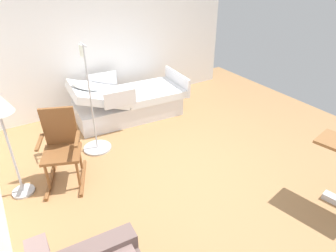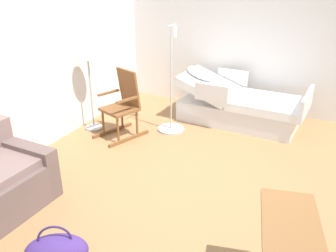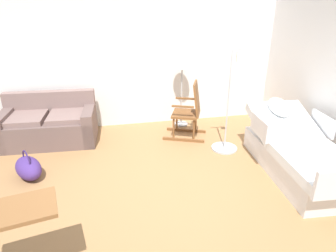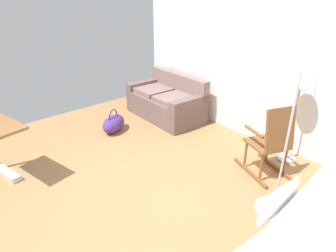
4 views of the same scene
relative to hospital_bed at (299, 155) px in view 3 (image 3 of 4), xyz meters
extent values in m
plane|color=#9E7247|center=(-1.96, -0.10, -0.29)|extent=(6.67, 6.67, 0.00)
cube|color=white|center=(-1.96, 2.41, 1.06)|extent=(5.53, 0.10, 2.70)
cube|color=silver|center=(0.00, 0.00, -0.12)|extent=(1.02, 1.99, 0.35)
cube|color=white|center=(-0.04, -0.47, 0.13)|extent=(1.00, 1.22, 0.14)
cube|color=white|center=(0.04, 0.55, 0.28)|extent=(0.98, 1.01, 0.44)
ellipsoid|color=white|center=(0.05, 0.73, 0.48)|extent=(0.38, 0.52, 0.29)
cube|color=silver|center=(-0.48, 0.34, 0.34)|extent=(0.08, 0.56, 0.28)
cube|color=silver|center=(0.53, 0.27, 0.34)|extent=(0.08, 0.56, 0.28)
cylinder|color=black|center=(-0.30, 0.82, -0.24)|extent=(0.10, 0.10, 0.10)
cylinder|color=black|center=(0.42, 0.77, -0.24)|extent=(0.10, 0.10, 0.10)
cylinder|color=black|center=(-0.42, -0.77, -0.24)|extent=(0.10, 0.10, 0.10)
cube|color=#68534F|center=(-3.73, 1.81, -0.07)|extent=(1.64, 0.93, 0.45)
cube|color=#7F6660|center=(-4.10, 1.79, 0.20)|extent=(0.70, 0.68, 0.10)
cube|color=#7F6660|center=(-3.36, 1.75, 0.20)|extent=(0.70, 0.68, 0.10)
cube|color=#7F6660|center=(-3.71, 2.15, 0.36)|extent=(1.61, 0.24, 0.40)
cube|color=#68534F|center=(-4.44, 1.85, 0.01)|extent=(0.22, 0.86, 0.60)
cube|color=#68534F|center=(-3.02, 1.77, 0.01)|extent=(0.22, 0.86, 0.60)
cube|color=brown|center=(-1.22, 1.75, -0.27)|extent=(0.72, 0.32, 0.05)
cube|color=brown|center=(-1.38, 1.35, -0.27)|extent=(0.72, 0.32, 0.05)
cylinder|color=brown|center=(-1.54, 1.44, -0.04)|extent=(0.04, 0.04, 0.40)
cylinder|color=brown|center=(-1.40, 1.80, -0.04)|extent=(0.04, 0.04, 0.40)
cylinder|color=brown|center=(-1.20, 1.31, -0.04)|extent=(0.04, 0.04, 0.40)
cylinder|color=brown|center=(-1.06, 1.66, -0.04)|extent=(0.04, 0.04, 0.40)
cube|color=brown|center=(-1.30, 1.55, 0.16)|extent=(0.61, 0.62, 0.04)
cube|color=brown|center=(-1.11, 1.48, 0.46)|extent=(0.27, 0.45, 0.60)
cube|color=brown|center=(-1.40, 1.35, 0.38)|extent=(0.38, 0.18, 0.03)
cube|color=brown|center=(-1.23, 1.77, 0.38)|extent=(0.38, 0.18, 0.03)
cylinder|color=#B2B5BA|center=(-1.23, 2.11, -0.28)|extent=(0.28, 0.28, 0.03)
cylinder|color=#B2B5BA|center=(-1.23, 2.11, 0.31)|extent=(0.03, 0.03, 1.15)
cone|color=beige|center=(-1.23, 2.11, 1.04)|extent=(0.34, 0.34, 0.30)
cube|color=brown|center=(-3.52, -1.21, 0.53)|extent=(0.86, 0.55, 0.04)
ellipsoid|color=#472D7A|center=(-3.85, 0.66, -0.14)|extent=(0.56, 0.64, 0.30)
torus|color=#312055|center=(-3.85, 0.66, -0.01)|extent=(0.17, 0.27, 0.30)
cylinder|color=#B2B5BA|center=(-0.76, 0.92, -0.28)|extent=(0.44, 0.44, 0.03)
cylinder|color=#B2B5BA|center=(-0.76, 0.92, 0.56)|extent=(0.02, 0.02, 1.65)
cube|color=#B2B5BA|center=(-0.76, 0.92, 1.39)|extent=(0.28, 0.02, 0.02)
cube|color=white|center=(-0.64, 0.92, 1.28)|extent=(0.09, 0.04, 0.16)
camera|label=1|loc=(-4.77, 2.06, 2.41)|focal=31.89mm
camera|label=2|loc=(-5.67, -1.24, 2.16)|focal=38.25mm
camera|label=3|loc=(-2.61, -3.25, 2.06)|focal=31.09mm
camera|label=4|loc=(0.40, -1.80, 2.08)|focal=30.92mm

